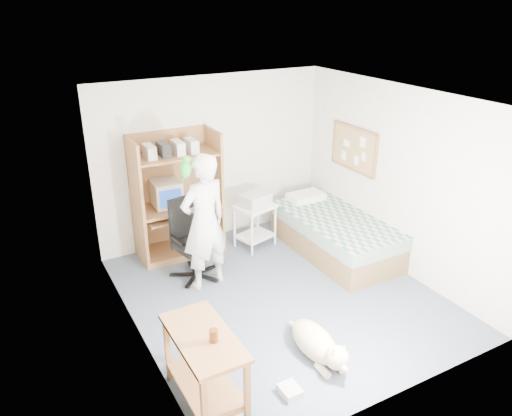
# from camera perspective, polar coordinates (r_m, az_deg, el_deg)

# --- Properties ---
(floor) EXTENTS (4.00, 4.00, 0.00)m
(floor) POSITION_cam_1_polar(r_m,az_deg,el_deg) (6.47, 2.82, -9.90)
(floor) COLOR #4B5766
(floor) RESTS_ON ground
(wall_back) EXTENTS (3.60, 0.02, 2.50)m
(wall_back) POSITION_cam_1_polar(r_m,az_deg,el_deg) (7.55, -4.95, 5.54)
(wall_back) COLOR beige
(wall_back) RESTS_ON floor
(wall_right) EXTENTS (0.02, 4.00, 2.50)m
(wall_right) POSITION_cam_1_polar(r_m,az_deg,el_deg) (6.94, 15.85, 3.13)
(wall_right) COLOR beige
(wall_right) RESTS_ON floor
(wall_left) EXTENTS (0.02, 4.00, 2.50)m
(wall_left) POSITION_cam_1_polar(r_m,az_deg,el_deg) (5.24, -13.98, -3.33)
(wall_left) COLOR beige
(wall_left) RESTS_ON floor
(ceiling) EXTENTS (3.60, 4.00, 0.02)m
(ceiling) POSITION_cam_1_polar(r_m,az_deg,el_deg) (5.52, 3.34, 12.41)
(ceiling) COLOR white
(ceiling) RESTS_ON wall_back
(computer_hutch) EXTENTS (1.20, 0.63, 1.80)m
(computer_hutch) POSITION_cam_1_polar(r_m,az_deg,el_deg) (7.22, -9.04, 0.88)
(computer_hutch) COLOR brown
(computer_hutch) RESTS_ON floor
(bed) EXTENTS (1.02, 2.02, 0.66)m
(bed) POSITION_cam_1_polar(r_m,az_deg,el_deg) (7.42, 8.99, -2.99)
(bed) COLOR brown
(bed) RESTS_ON floor
(side_desk) EXTENTS (0.50, 1.00, 0.75)m
(side_desk) POSITION_cam_1_polar(r_m,az_deg,el_deg) (4.74, -5.92, -16.75)
(side_desk) COLOR brown
(side_desk) RESTS_ON floor
(corkboard) EXTENTS (0.04, 0.94, 0.66)m
(corkboard) POSITION_cam_1_polar(r_m,az_deg,el_deg) (7.49, 11.12, 6.66)
(corkboard) COLOR #9A7845
(corkboard) RESTS_ON wall_right
(office_chair) EXTENTS (0.61, 0.61, 1.08)m
(office_chair) POSITION_cam_1_polar(r_m,az_deg,el_deg) (6.75, -7.28, -4.74)
(office_chair) COLOR black
(office_chair) RESTS_ON floor
(person) EXTENTS (0.73, 0.56, 1.80)m
(person) POSITION_cam_1_polar(r_m,az_deg,el_deg) (6.29, -5.94, -1.64)
(person) COLOR silver
(person) RESTS_ON floor
(parrot) EXTENTS (0.13, 0.23, 0.36)m
(parrot) POSITION_cam_1_polar(r_m,az_deg,el_deg) (5.96, -8.05, 4.56)
(parrot) COLOR #159528
(parrot) RESTS_ON person
(dog) EXTENTS (0.36, 1.06, 0.40)m
(dog) POSITION_cam_1_polar(r_m,az_deg,el_deg) (5.44, 7.06, -15.13)
(dog) COLOR tan
(dog) RESTS_ON floor
(printer_cart) EXTENTS (0.65, 0.58, 0.67)m
(printer_cart) POSITION_cam_1_polar(r_m,az_deg,el_deg) (7.45, -0.12, -1.27)
(printer_cart) COLOR silver
(printer_cart) RESTS_ON floor
(printer) EXTENTS (0.49, 0.42, 0.18)m
(printer) POSITION_cam_1_polar(r_m,az_deg,el_deg) (7.33, -0.13, 0.96)
(printer) COLOR #A5A5A1
(printer) RESTS_ON printer_cart
(crt_monitor) EXTENTS (0.40, 0.42, 0.36)m
(crt_monitor) POSITION_cam_1_polar(r_m,az_deg,el_deg) (7.14, -10.19, 1.66)
(crt_monitor) COLOR beige
(crt_monitor) RESTS_ON computer_hutch
(keyboard) EXTENTS (0.47, 0.22, 0.03)m
(keyboard) POSITION_cam_1_polar(r_m,az_deg,el_deg) (7.14, -8.58, -0.67)
(keyboard) COLOR beige
(keyboard) RESTS_ON computer_hutch
(pencil_cup) EXTENTS (0.08, 0.08, 0.12)m
(pencil_cup) POSITION_cam_1_polar(r_m,az_deg,el_deg) (7.26, -6.26, 1.15)
(pencil_cup) COLOR gold
(pencil_cup) RESTS_ON computer_hutch
(drink_glass) EXTENTS (0.08, 0.08, 0.12)m
(drink_glass) POSITION_cam_1_polar(r_m,az_deg,el_deg) (4.48, -4.86, -14.33)
(drink_glass) COLOR #42200A
(drink_glass) RESTS_ON side_desk
(floor_box_a) EXTENTS (0.28, 0.23, 0.10)m
(floor_box_a) POSITION_cam_1_polar(r_m,az_deg,el_deg) (4.88, -3.82, -22.31)
(floor_box_a) COLOR white
(floor_box_a) RESTS_ON floor
(floor_box_b) EXTENTS (0.18, 0.22, 0.08)m
(floor_box_b) POSITION_cam_1_polar(r_m,az_deg,el_deg) (5.09, 3.91, -20.13)
(floor_box_b) COLOR #B7B7B2
(floor_box_b) RESTS_ON floor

